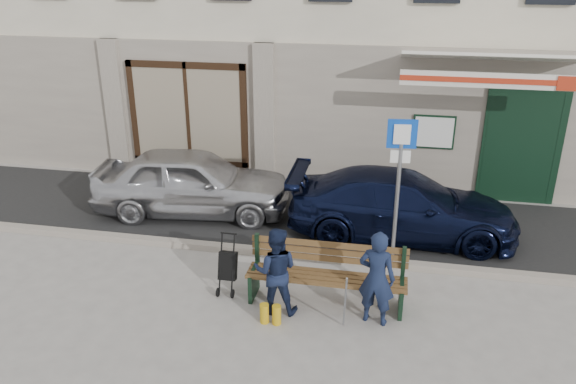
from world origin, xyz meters
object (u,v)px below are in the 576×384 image
(car_silver, at_px, (192,182))
(man, at_px, (377,278))
(woman, at_px, (276,271))
(bench, at_px, (323,276))
(parking_sign, at_px, (399,171))
(stroller, at_px, (228,267))
(car_navy, at_px, (402,205))

(car_silver, relative_size, man, 2.75)
(woman, bearing_deg, bench, -156.87)
(parking_sign, bearing_deg, man, -102.45)
(woman, bearing_deg, stroller, -28.21)
(parking_sign, distance_m, bench, 2.16)
(car_navy, distance_m, bench, 2.79)
(car_navy, distance_m, stroller, 3.64)
(parking_sign, height_order, stroller, parking_sign)
(car_navy, distance_m, woman, 3.39)
(woman, xyz_separation_m, stroller, (-0.85, 0.38, -0.25))
(man, relative_size, stroller, 1.50)
(car_navy, height_order, bench, car_navy)
(parking_sign, height_order, woman, parking_sign)
(car_silver, distance_m, car_navy, 4.21)
(bench, relative_size, stroller, 2.50)
(woman, bearing_deg, man, 175.87)
(car_silver, distance_m, parking_sign, 4.41)
(car_silver, xyz_separation_m, man, (3.86, -3.12, 0.05))
(car_navy, xyz_separation_m, man, (-0.34, -2.88, 0.11))
(car_silver, distance_m, man, 4.96)
(car_navy, height_order, parking_sign, parking_sign)
(car_silver, xyz_separation_m, car_navy, (4.20, -0.24, -0.06))
(bench, height_order, stroller, bench)
(car_navy, bearing_deg, bench, 155.28)
(bench, xyz_separation_m, stroller, (-1.50, 0.04, -0.03))
(bench, xyz_separation_m, man, (0.80, -0.34, 0.26))
(car_silver, height_order, woman, woman)
(parking_sign, distance_m, woman, 2.65)
(car_navy, xyz_separation_m, parking_sign, (-0.12, -1.10, 1.08))
(man, height_order, woman, man)
(woman, bearing_deg, car_silver, -56.54)
(man, bearing_deg, woman, 11.42)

